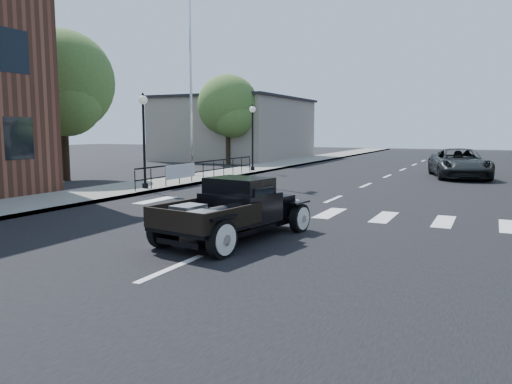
% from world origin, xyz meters
% --- Properties ---
extents(ground, '(120.00, 120.00, 0.00)m').
position_xyz_m(ground, '(0.00, 0.00, 0.00)').
color(ground, black).
rests_on(ground, ground).
extents(road, '(14.00, 80.00, 0.02)m').
position_xyz_m(road, '(0.00, 15.00, 0.01)').
color(road, black).
rests_on(road, ground).
extents(road_markings, '(12.00, 60.00, 0.06)m').
position_xyz_m(road_markings, '(0.00, 10.00, 0.00)').
color(road_markings, silver).
rests_on(road_markings, ground).
extents(sidewalk_left, '(3.00, 80.00, 0.15)m').
position_xyz_m(sidewalk_left, '(-8.50, 15.00, 0.07)').
color(sidewalk_left, gray).
rests_on(sidewalk_left, ground).
extents(low_building_left, '(10.00, 12.00, 5.00)m').
position_xyz_m(low_building_left, '(-15.00, 28.00, 2.50)').
color(low_building_left, '#9F9585').
rests_on(low_building_left, ground).
extents(railing, '(0.08, 10.00, 1.00)m').
position_xyz_m(railing, '(-7.30, 10.00, 0.65)').
color(railing, black).
rests_on(railing, sidewalk_left).
extents(banner, '(0.04, 2.20, 0.60)m').
position_xyz_m(banner, '(-7.22, 8.00, 0.45)').
color(banner, silver).
rests_on(banner, sidewalk_left).
extents(lamp_post_b, '(0.36, 0.36, 3.83)m').
position_xyz_m(lamp_post_b, '(-7.60, 6.00, 2.07)').
color(lamp_post_b, black).
rests_on(lamp_post_b, sidewalk_left).
extents(lamp_post_c, '(0.36, 0.36, 3.83)m').
position_xyz_m(lamp_post_c, '(-7.60, 16.00, 2.07)').
color(lamp_post_c, black).
rests_on(lamp_post_c, sidewalk_left).
extents(flagpole, '(0.12, 0.12, 11.73)m').
position_xyz_m(flagpole, '(-9.20, 12.00, 6.01)').
color(flagpole, silver).
rests_on(flagpole, sidewalk_left).
extents(big_tree_near, '(4.99, 4.99, 7.33)m').
position_xyz_m(big_tree_near, '(-14.00, 8.00, 3.67)').
color(big_tree_near, '#41622A').
rests_on(big_tree_near, ground).
extents(big_tree_far, '(4.43, 4.43, 6.50)m').
position_xyz_m(big_tree_far, '(-12.50, 22.00, 3.25)').
color(big_tree_far, '#41622A').
rests_on(big_tree_far, ground).
extents(hotrod_pickup, '(2.62, 4.46, 1.45)m').
position_xyz_m(hotrod_pickup, '(-0.10, -0.41, 0.73)').
color(hotrod_pickup, black).
rests_on(hotrod_pickup, ground).
extents(second_car, '(3.75, 5.92, 1.52)m').
position_xyz_m(second_car, '(3.53, 17.68, 0.76)').
color(second_car, black).
rests_on(second_car, ground).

